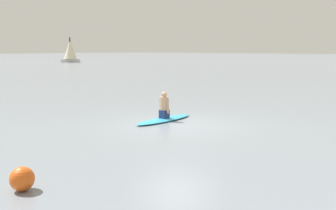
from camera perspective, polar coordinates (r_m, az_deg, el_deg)
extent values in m
plane|color=gray|center=(13.27, 1.26, -2.91)|extent=(400.00, 400.00, 0.00)
ellipsoid|color=#339EC6|center=(14.03, -0.55, -2.10)|extent=(0.72, 2.80, 0.10)
cube|color=navy|center=(14.00, -0.55, -1.31)|extent=(0.26, 0.32, 0.29)
cylinder|color=tan|center=(13.94, -0.55, 0.20)|extent=(0.28, 0.28, 0.49)
sphere|color=tan|center=(13.90, -0.55, 1.56)|extent=(0.20, 0.20, 0.20)
cylinder|color=tan|center=(14.06, -1.07, 0.00)|extent=(0.08, 0.08, 0.54)
cylinder|color=tan|center=(13.84, -0.02, -0.12)|extent=(0.08, 0.08, 0.54)
cube|color=silver|center=(78.12, -13.96, 6.27)|extent=(3.44, 3.02, 0.64)
cylinder|color=#4C4238|center=(78.09, -14.02, 8.01)|extent=(0.28, 0.28, 4.11)
cone|color=beige|center=(78.09, -14.01, 7.83)|extent=(3.48, 3.48, 3.62)
sphere|color=#E55919|center=(7.66, -20.41, -10.01)|extent=(0.45, 0.45, 0.45)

